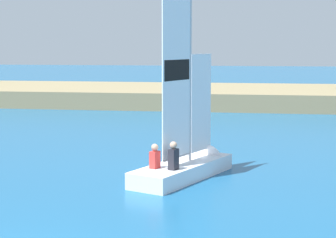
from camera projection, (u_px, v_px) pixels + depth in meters
name	position (u px, v px, depth m)	size (l,w,h in m)	color
shore_bank	(193.00, 95.00, 38.93)	(80.00, 10.19, 1.06)	#897A56
sailboat	(193.00, 158.00, 17.55)	(2.86, 4.63, 6.12)	white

